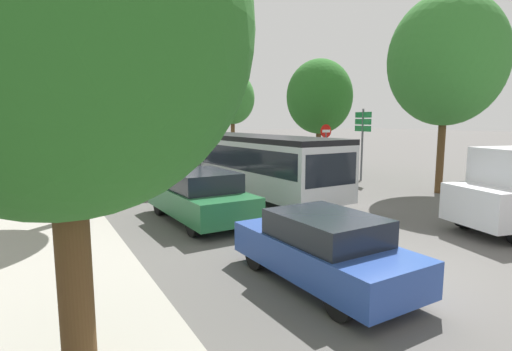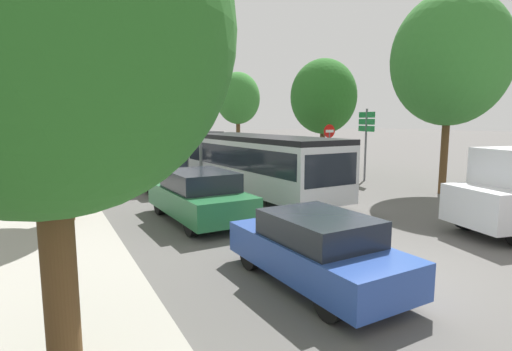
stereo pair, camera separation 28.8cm
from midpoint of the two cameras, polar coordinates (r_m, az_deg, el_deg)
The scene contains 19 objects.
ground_plane at distance 8.96m, azimuth 17.15°, elevation -12.38°, with size 200.00×200.00×0.00m, color #565451.
kerb_strip_left at distance 27.56m, azimuth -28.99°, elevation 0.75°, with size 3.20×53.34×0.14m, color #9E998E.
articulated_bus at distance 19.56m, azimuth -6.01°, elevation 3.05°, with size 3.29×16.39×2.42m.
city_bus_rear at distance 49.29m, azimuth -24.29°, elevation 5.40°, with size 3.44×11.67×2.48m.
queued_car_blue at distance 7.65m, azimuth 8.47°, elevation -10.26°, with size 1.78×3.93×1.35m.
queued_car_green at distance 12.18m, azimuth -8.68°, elevation -2.91°, with size 2.04×4.50×1.54m.
queued_car_white at distance 18.04m, azimuth -14.33°, elevation 0.41°, with size 1.99×4.39×1.51m.
queued_car_black at distance 23.75m, azimuth -18.15°, elevation 1.85°, with size 1.79×3.96×1.36m.
queued_car_silver at distance 29.59m, azimuth -21.16°, elevation 3.01°, with size 2.01×4.45×1.53m.
queued_car_tan at distance 35.35m, azimuth -22.16°, elevation 3.67°, with size 1.99×4.39×1.51m.
traffic_light at distance 15.67m, azimuth -8.63°, elevation 5.83°, with size 0.35×0.38×3.40m.
no_entry_sign at distance 21.29m, azimuth 9.53°, elevation 4.68°, with size 0.70×0.08×2.82m.
direction_sign_post at distance 20.74m, azimuth 14.61°, elevation 6.36°, with size 0.36×1.38×3.60m.
tree_left_near at distance 4.86m, azimuth -27.36°, elevation 17.01°, with size 4.10×4.10×6.03m.
tree_left_mid at distance 12.66m, azimuth -26.99°, elevation 14.53°, with size 3.75×3.75×6.65m.
tree_left_far at distance 22.44m, azimuth -29.10°, elevation 10.00°, with size 4.99×4.99×6.88m.
tree_right_near at distance 18.39m, azimuth 25.32°, elevation 14.30°, with size 4.61×4.61×8.11m.
tree_right_mid at distance 23.89m, azimuth 8.70°, elevation 11.06°, with size 3.82×3.82×6.54m.
tree_right_far at distance 34.38m, azimuth -3.73°, elevation 10.76°, with size 3.72×3.72×7.04m.
Camera 1 is at (-6.30, -5.66, 3.07)m, focal length 28.00 mm.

